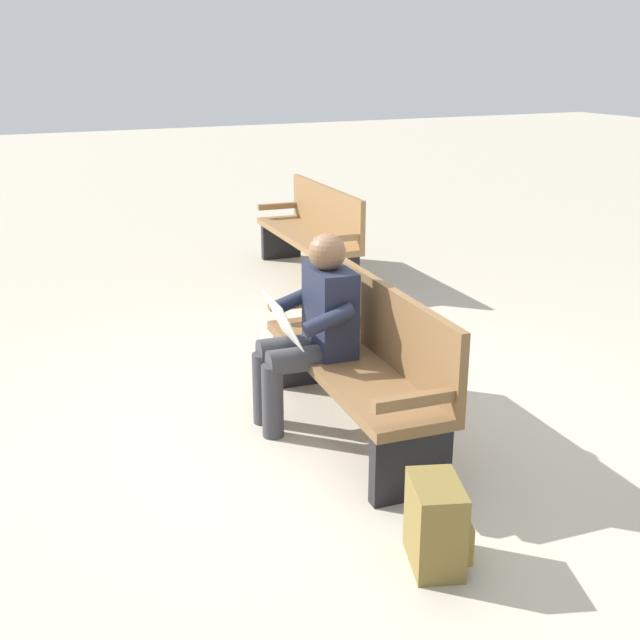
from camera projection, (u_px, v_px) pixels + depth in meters
ground_plane at (350, 432)px, 4.85m from camera, size 40.00×40.00×0.00m
bench_near at (362, 359)px, 4.72m from camera, size 1.83×0.63×0.90m
person_seated at (313, 326)px, 4.78m from camera, size 0.59×0.60×1.18m
backpack at (437, 524)px, 3.55m from camera, size 0.39×0.33×0.40m
bench_far at (313, 231)px, 8.08m from camera, size 1.83×0.60×0.90m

